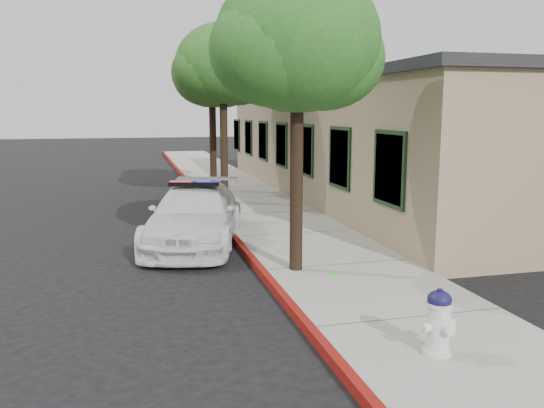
{
  "coord_description": "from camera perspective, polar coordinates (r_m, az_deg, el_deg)",
  "views": [
    {
      "loc": [
        -2.34,
        -10.13,
        3.2
      ],
      "look_at": [
        0.77,
        2.03,
        1.09
      ],
      "focal_mm": 36.52,
      "sensor_mm": 36.0,
      "label": 1
    }
  ],
  "objects": [
    {
      "name": "police_car",
      "position": [
        13.46,
        -7.95,
        -1.18
      ],
      "size": [
        3.22,
        5.27,
        1.55
      ],
      "rotation": [
        0.0,
        0.0,
        -0.27
      ],
      "color": "white",
      "rests_on": "ground"
    },
    {
      "name": "fire_hydrant",
      "position": [
        7.42,
        16.8,
        -11.55
      ],
      "size": [
        0.5,
        0.43,
        0.86
      ],
      "rotation": [
        0.0,
        0.0,
        0.17
      ],
      "color": "silver",
      "rests_on": "sidewalk"
    },
    {
      "name": "sidewalk",
      "position": [
        14.06,
        2.32,
        -3.31
      ],
      "size": [
        3.2,
        60.0,
        0.15
      ],
      "primitive_type": "cube",
      "color": "gray",
      "rests_on": "ground"
    },
    {
      "name": "street_tree_near",
      "position": [
        10.52,
        2.69,
        15.78
      ],
      "size": [
        3.36,
        3.07,
        5.62
      ],
      "rotation": [
        0.0,
        0.0,
        -0.36
      ],
      "color": "black",
      "rests_on": "sidewalk"
    },
    {
      "name": "ground",
      "position": [
        10.87,
        -1.27,
        -7.57
      ],
      "size": [
        120.0,
        120.0,
        0.0
      ],
      "primitive_type": "plane",
      "color": "black",
      "rests_on": "ground"
    },
    {
      "name": "street_tree_mid",
      "position": [
        18.74,
        -5.03,
        13.8
      ],
      "size": [
        3.37,
        3.09,
        5.9
      ],
      "rotation": [
        0.0,
        0.0,
        -0.38
      ],
      "color": "black",
      "rests_on": "sidewalk"
    },
    {
      "name": "street_tree_far",
      "position": [
        21.51,
        -6.1,
        12.92
      ],
      "size": [
        3.17,
        3.08,
        5.77
      ],
      "rotation": [
        0.0,
        0.0,
        0.12
      ],
      "color": "black",
      "rests_on": "sidewalk"
    },
    {
      "name": "red_curb",
      "position": [
        13.7,
        -3.87,
        -3.64
      ],
      "size": [
        0.14,
        60.0,
        0.16
      ],
      "primitive_type": "cube",
      "color": "maroon",
      "rests_on": "ground"
    },
    {
      "name": "clapboard_building",
      "position": [
        21.18,
        11.0,
        6.47
      ],
      "size": [
        7.3,
        20.89,
        4.24
      ],
      "color": "#8D7C5C",
      "rests_on": "ground"
    }
  ]
}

